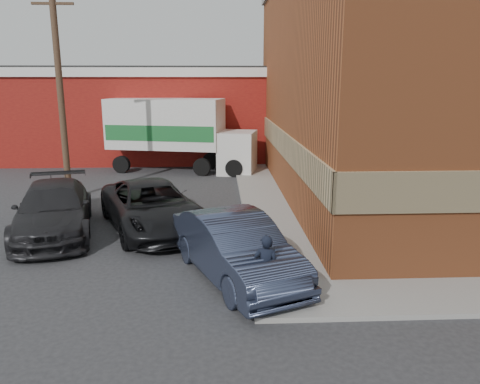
# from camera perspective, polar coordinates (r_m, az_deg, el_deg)

# --- Properties ---
(ground) EXTENTS (90.00, 90.00, 0.00)m
(ground) POSITION_cam_1_polar(r_m,az_deg,el_deg) (11.57, 3.64, -11.34)
(ground) COLOR #28282B
(ground) RESTS_ON ground
(brick_building) EXTENTS (14.25, 18.25, 9.36)m
(brick_building) POSITION_cam_1_polar(r_m,az_deg,el_deg) (21.71, 24.42, 11.90)
(brick_building) COLOR #9F4F29
(brick_building) RESTS_ON ground
(sidewalk_west) EXTENTS (1.80, 18.00, 0.12)m
(sidewalk_west) POSITION_cam_1_polar(r_m,az_deg,el_deg) (20.09, 2.56, -0.29)
(sidewalk_west) COLOR gray
(sidewalk_west) RESTS_ON ground
(warehouse) EXTENTS (16.30, 8.30, 5.60)m
(warehouse) POSITION_cam_1_polar(r_m,az_deg,el_deg) (30.87, -11.78, 9.47)
(warehouse) COLOR maroon
(warehouse) RESTS_ON ground
(utility_pole) EXTENTS (2.00, 0.26, 9.00)m
(utility_pole) POSITION_cam_1_polar(r_m,az_deg,el_deg) (20.42, -21.15, 12.34)
(utility_pole) COLOR brown
(utility_pole) RESTS_ON ground
(man) EXTENTS (0.58, 0.42, 1.49)m
(man) POSITION_cam_1_polar(r_m,az_deg,el_deg) (10.34, 3.17, -9.19)
(man) COLOR black
(man) RESTS_ON sidewalk_south
(sedan) EXTENTS (3.50, 5.19, 1.62)m
(sedan) POSITION_cam_1_polar(r_m,az_deg,el_deg) (11.66, -0.51, -6.79)
(sedan) COLOR #2F374E
(sedan) RESTS_ON ground
(suv_a) EXTENTS (4.52, 6.24, 1.58)m
(suv_a) POSITION_cam_1_polar(r_m,az_deg,el_deg) (15.69, -10.70, -1.74)
(suv_a) COLOR black
(suv_a) RESTS_ON ground
(suv_b) EXTENTS (3.53, 5.94, 1.61)m
(suv_b) POSITION_cam_1_polar(r_m,az_deg,el_deg) (16.14, -21.77, -1.99)
(suv_b) COLOR black
(suv_b) RESTS_ON ground
(box_truck) EXTENTS (8.16, 3.99, 3.87)m
(box_truck) POSITION_cam_1_polar(r_m,az_deg,el_deg) (25.41, -7.38, 7.50)
(box_truck) COLOR silver
(box_truck) RESTS_ON ground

